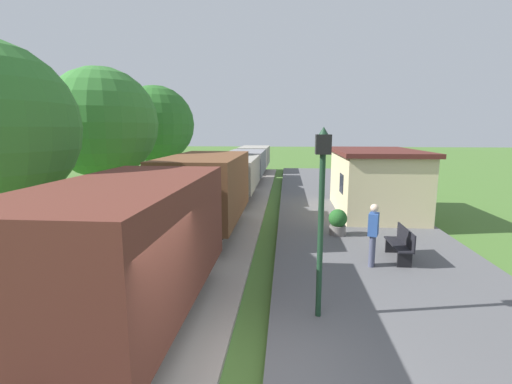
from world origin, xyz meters
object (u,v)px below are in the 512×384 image
(freight_train, at_px, (230,176))
(tree_trackside_far, at_px, (102,123))
(station_hut, at_px, (375,181))
(bench_near_hut, at_px, (401,244))
(tree_field_left, at_px, (156,124))
(potted_planter, at_px, (338,222))
(person_waiting, at_px, (373,232))
(lamp_post_near, at_px, (322,189))

(freight_train, relative_size, tree_trackside_far, 5.06)
(station_hut, relative_size, bench_near_hut, 3.87)
(tree_trackside_far, xyz_separation_m, tree_field_left, (-0.06, 6.48, 0.05))
(potted_planter, height_order, tree_field_left, tree_field_left)
(tree_field_left, bearing_deg, tree_trackside_far, -89.43)
(freight_train, bearing_deg, station_hut, -16.79)
(freight_train, xyz_separation_m, station_hut, (6.80, -2.05, 0.13))
(person_waiting, xyz_separation_m, potted_planter, (-0.53, 2.90, -0.46))
(lamp_post_near, bearing_deg, potted_planter, 78.76)
(person_waiting, height_order, lamp_post_near, lamp_post_near)
(freight_train, height_order, bench_near_hut, freight_train)
(lamp_post_near, bearing_deg, bench_near_hut, 52.62)
(station_hut, relative_size, tree_field_left, 0.90)
(lamp_post_near, bearing_deg, freight_train, 107.03)
(person_waiting, distance_m, potted_planter, 2.99)
(bench_near_hut, relative_size, lamp_post_near, 0.41)
(freight_train, xyz_separation_m, person_waiting, (5.23, -8.79, -0.34))
(person_waiting, distance_m, lamp_post_near, 3.67)
(tree_trackside_far, relative_size, tree_field_left, 1.00)
(potted_planter, bearing_deg, freight_train, 128.61)
(potted_planter, bearing_deg, bench_near_hut, -58.30)
(bench_near_hut, relative_size, tree_field_left, 0.23)
(bench_near_hut, xyz_separation_m, lamp_post_near, (-2.59, -3.39, 2.08))
(bench_near_hut, relative_size, tree_trackside_far, 0.23)
(bench_near_hut, distance_m, person_waiting, 1.17)
(station_hut, xyz_separation_m, person_waiting, (-1.57, -6.74, -0.47))
(potted_planter, height_order, lamp_post_near, lamp_post_near)
(tree_field_left, bearing_deg, lamp_post_near, -59.85)
(bench_near_hut, xyz_separation_m, tree_trackside_far, (-10.95, 4.64, 3.43))
(freight_train, xyz_separation_m, tree_field_left, (-4.87, 2.88, 2.67))
(lamp_post_near, bearing_deg, tree_field_left, 120.15)
(tree_field_left, bearing_deg, potted_planter, -42.51)
(bench_near_hut, relative_size, potted_planter, 1.64)
(station_hut, xyz_separation_m, lamp_post_near, (-3.24, -9.57, 1.15))
(bench_near_hut, bearing_deg, lamp_post_near, -127.38)
(person_waiting, height_order, tree_trackside_far, tree_trackside_far)
(bench_near_hut, xyz_separation_m, potted_planter, (-1.45, 2.35, 0.00))
(station_hut, xyz_separation_m, tree_field_left, (-11.67, 4.93, 2.54))
(person_waiting, relative_size, potted_planter, 1.87)
(freight_train, height_order, lamp_post_near, lamp_post_near)
(station_hut, distance_m, potted_planter, 4.47)
(freight_train, distance_m, tree_field_left, 6.25)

